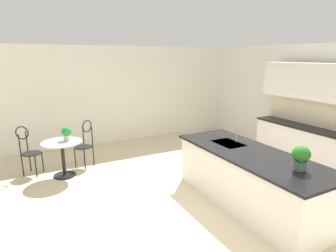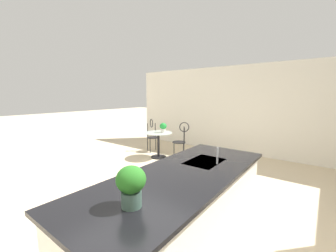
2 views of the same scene
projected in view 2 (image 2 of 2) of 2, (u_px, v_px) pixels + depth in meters
ground_plane at (147, 212)px, 3.28m from camera, size 40.00×40.00×0.00m
wall_left_window at (241, 110)px, 6.43m from camera, size 0.12×7.80×2.70m
kitchen_island at (182, 210)px, 2.47m from camera, size 2.80×1.06×0.92m
bistro_table at (158, 142)px, 6.06m from camera, size 0.80×0.80×0.74m
chair_near_window at (152, 134)px, 6.75m from camera, size 0.52×0.52×1.04m
chair_by_island at (181, 138)px, 6.02m from camera, size 0.53×0.53×1.04m
sink_faucet at (217, 156)px, 2.71m from camera, size 0.02×0.02×0.22m
potted_plant_on_table at (163, 127)px, 5.98m from camera, size 0.20×0.20×0.28m
potted_plant_counter_far at (131, 184)px, 1.65m from camera, size 0.24×0.24×0.34m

